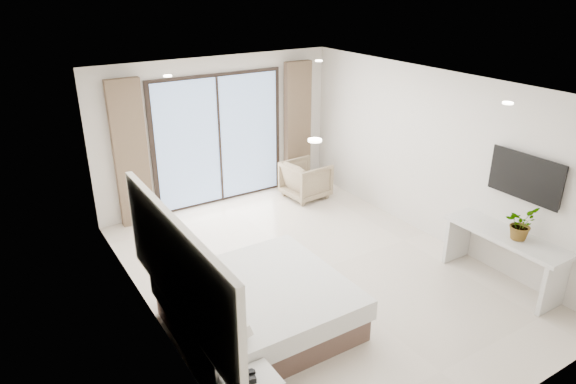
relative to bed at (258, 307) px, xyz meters
name	(u,v)px	position (x,y,z in m)	size (l,w,h in m)	color
ground	(313,272)	(1.30, 0.68, -0.30)	(6.20, 6.20, 0.00)	beige
room_shell	(278,159)	(1.10, 1.33, 1.28)	(4.62, 6.22, 2.72)	silver
bed	(258,307)	(0.00, 0.00, 0.00)	(2.02, 1.93, 0.70)	brown
phone	(245,378)	(-0.78, -1.16, 0.19)	(0.19, 0.14, 0.06)	black
console_desk	(504,246)	(3.34, -0.92, 0.27)	(0.53, 1.71, 0.77)	silver
plant	(520,227)	(3.34, -1.09, 0.65)	(0.40, 0.44, 0.35)	#33662D
armchair	(306,178)	(2.74, 3.02, 0.10)	(0.76, 0.71, 0.79)	#978863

